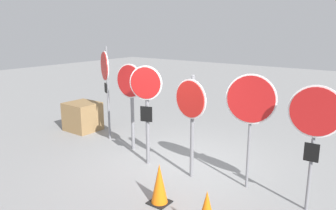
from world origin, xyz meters
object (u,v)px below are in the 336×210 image
object	(u,v)px
stop_sign_4	(251,104)
stop_sign_1	(130,90)
stop_sign_3	(191,108)
stop_sign_0	(105,73)
stop_sign_5	(315,120)
stop_sign_2	(146,97)
traffic_cone_0	(159,184)
storage_crate	(83,116)

from	to	relation	value
stop_sign_4	stop_sign_1	bearing A→B (deg)	164.49
stop_sign_3	stop_sign_0	bearing A→B (deg)	178.45
stop_sign_0	stop_sign_1	xyz separation A→B (m)	(1.07, -0.18, -0.31)
stop_sign_5	stop_sign_2	bearing A→B (deg)	177.45
stop_sign_5	stop_sign_0	bearing A→B (deg)	169.91
stop_sign_0	stop_sign_1	size ratio (longest dim) A/B	1.17
traffic_cone_0	storage_crate	bearing A→B (deg)	156.44
storage_crate	stop_sign_2	bearing A→B (deg)	-13.70
stop_sign_1	stop_sign_3	size ratio (longest dim) A/B	1.03
stop_sign_0	stop_sign_3	distance (m)	3.19
stop_sign_4	storage_crate	distance (m)	5.60
stop_sign_3	storage_crate	xyz separation A→B (m)	(-4.32, 0.76, -1.04)
stop_sign_1	stop_sign_2	bearing A→B (deg)	-27.62
stop_sign_3	storage_crate	distance (m)	4.51
stop_sign_4	stop_sign_5	bearing A→B (deg)	-19.50
stop_sign_2	traffic_cone_0	bearing A→B (deg)	-60.74
stop_sign_3	stop_sign_4	xyz separation A→B (m)	(1.12, 0.24, 0.19)
stop_sign_3	traffic_cone_0	bearing A→B (deg)	-73.46
stop_sign_0	stop_sign_2	bearing A→B (deg)	11.54
stop_sign_5	storage_crate	world-z (taller)	stop_sign_5
stop_sign_2	stop_sign_5	size ratio (longest dim) A/B	1.04
stop_sign_1	traffic_cone_0	bearing A→B (deg)	-37.32
storage_crate	traffic_cone_0	bearing A→B (deg)	-23.56
stop_sign_0	traffic_cone_0	size ratio (longest dim) A/B	3.46
stop_sign_2	stop_sign_5	xyz separation A→B (m)	(3.39, 0.10, 0.05)
stop_sign_1	stop_sign_4	size ratio (longest dim) A/B	0.98
storage_crate	stop_sign_4	bearing A→B (deg)	-5.45
stop_sign_3	stop_sign_1	bearing A→B (deg)	177.57
traffic_cone_0	stop_sign_0	bearing A→B (deg)	150.74
stop_sign_5	stop_sign_3	bearing A→B (deg)	177.88
stop_sign_0	traffic_cone_0	bearing A→B (deg)	0.50
stop_sign_3	stop_sign_5	world-z (taller)	stop_sign_5
stop_sign_2	storage_crate	world-z (taller)	stop_sign_2
stop_sign_0	storage_crate	size ratio (longest dim) A/B	2.76
stop_sign_4	stop_sign_5	world-z (taller)	stop_sign_4
stop_sign_5	stop_sign_4	bearing A→B (deg)	167.98
stop_sign_0	stop_sign_2	distance (m)	2.09
stop_sign_2	stop_sign_4	world-z (taller)	stop_sign_2
stop_sign_3	storage_crate	size ratio (longest dim) A/B	2.30
stop_sign_1	stop_sign_4	world-z (taller)	stop_sign_4
stop_sign_1	stop_sign_0	bearing A→B (deg)	169.76
stop_sign_5	traffic_cone_0	world-z (taller)	stop_sign_5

